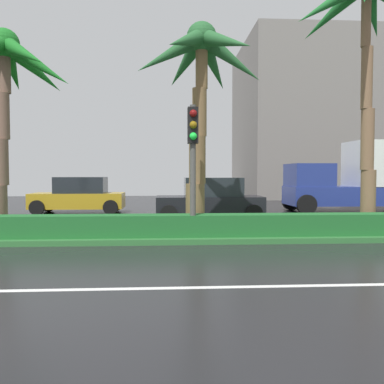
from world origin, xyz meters
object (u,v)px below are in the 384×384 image
Objects in this scene: palm_tree_centre_left at (3,72)px; palm_tree_centre at (201,73)px; car_in_traffic_second at (79,196)px; box_truck_lead at (354,180)px; car_in_traffic_third at (210,200)px; traffic_signal_median_right at (193,146)px; palm_tree_centre_right at (367,20)px.

palm_tree_centre is at bearing -3.99° from palm_tree_centre_left.
car_in_traffic_second is 0.67× the size of box_truck_lead.
box_truck_lead is (8.14, 7.13, -3.36)m from palm_tree_centre.
car_in_traffic_second is 6.74m from car_in_traffic_third.
traffic_signal_median_right is at bearing -103.43° from palm_tree_centre.
box_truck_lead is (13.35, -0.22, 0.72)m from car_in_traffic_second.
car_in_traffic_second and car_in_traffic_third have the same top height.
palm_tree_centre is 1.46× the size of car_in_traffic_third.
car_in_traffic_third is at bearing 21.64° from box_truck_lead.
traffic_signal_median_right is 0.83× the size of car_in_traffic_second.
palm_tree_centre_left is 1.71× the size of traffic_signal_median_right.
palm_tree_centre_left is at bearing 83.97° from car_in_traffic_second.
box_truck_lead is at bearing 45.13° from traffic_signal_median_right.
car_in_traffic_third is at bearing 29.52° from palm_tree_centre_left.
palm_tree_centre is at bearing 76.57° from traffic_signal_median_right.
palm_tree_centre_right reaches higher than box_truck_lead.
palm_tree_centre is 2.69m from traffic_signal_median_right.
palm_tree_centre_right is at bearing 134.00° from car_in_traffic_third.
palm_tree_centre_right is at bearing 66.81° from box_truck_lead.
palm_tree_centre_right is 1.85× the size of car_in_traffic_third.
palm_tree_centre_left is 0.95× the size of box_truck_lead.
palm_tree_centre_left is 8.10m from car_in_traffic_second.
palm_tree_centre is at bearing 79.97° from car_in_traffic_third.
box_truck_lead is at bearing 66.81° from palm_tree_centre_right.
palm_tree_centre_right is at bearing 12.37° from traffic_signal_median_right.
car_in_traffic_third is 0.67× the size of box_truck_lead.
palm_tree_centre_right is 1.85× the size of car_in_traffic_second.
car_in_traffic_second is 13.37m from box_truck_lead.
traffic_signal_median_right is at bearing 45.13° from box_truck_lead.
car_in_traffic_third is at bearing 79.13° from traffic_signal_median_right.
palm_tree_centre_left reaches higher than car_in_traffic_third.
palm_tree_centre_right reaches higher than palm_tree_centre.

